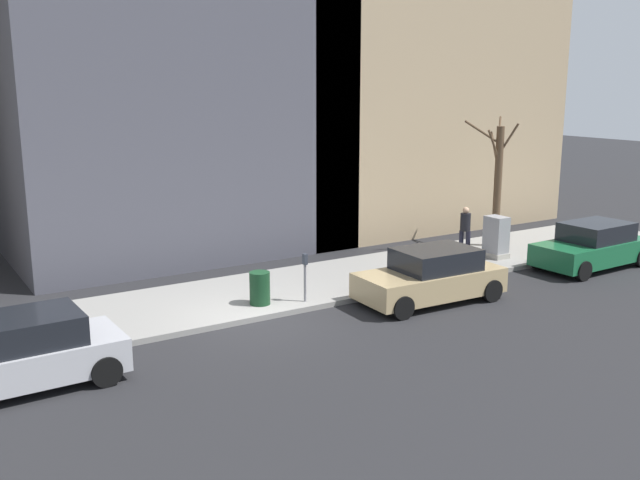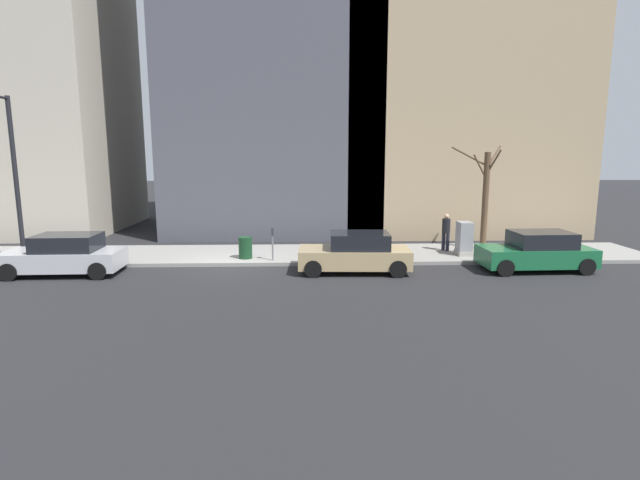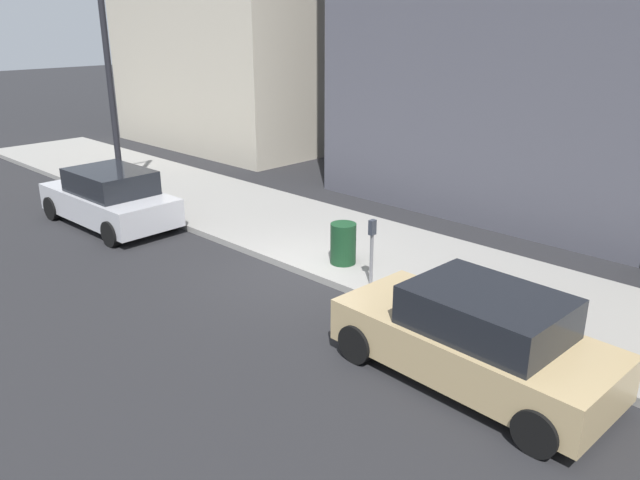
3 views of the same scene
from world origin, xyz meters
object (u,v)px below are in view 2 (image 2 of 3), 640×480
at_px(parked_car_tan, 356,253).
at_px(parked_car_silver, 65,255).
at_px(parked_car_green, 537,252).
at_px(office_tower_left, 445,64).
at_px(trash_bin, 245,248).
at_px(pedestrian_near_meter, 446,230).
at_px(utility_box, 464,239).
at_px(streetlamp, 11,165).
at_px(parking_meter, 273,240).
at_px(office_block_center, 274,48).
at_px(bare_tree, 485,196).
at_px(office_tower_right, 21,7).

distance_m(parked_car_tan, parked_car_silver, 10.88).
bearing_deg(parked_car_green, parked_car_silver, 88.56).
bearing_deg(office_tower_left, trash_bin, 134.85).
bearing_deg(trash_bin, parked_car_silver, 106.99).
bearing_deg(parked_car_silver, pedestrian_near_meter, -78.81).
xyz_separation_m(trash_bin, office_tower_left, (11.04, -11.10, 9.18)).
relative_size(utility_box, streetlamp, 0.22).
relative_size(parking_meter, office_block_center, 0.06).
bearing_deg(trash_bin, office_tower_left, -45.15).
relative_size(parking_meter, pedestrian_near_meter, 0.81).
height_order(trash_bin, pedestrian_near_meter, pedestrian_near_meter).
bearing_deg(trash_bin, parked_car_tan, -113.77).
xyz_separation_m(streetlamp, bare_tree, (2.34, -19.50, -1.47)).
bearing_deg(office_block_center, parked_car_tan, -163.55).
distance_m(parked_car_green, office_tower_right, 29.45).
bearing_deg(parking_meter, bare_tree, -77.04).
xyz_separation_m(streetlamp, office_block_center, (10.96, -9.65, 6.52)).
xyz_separation_m(utility_box, office_tower_left, (10.64, -1.78, 8.93)).
distance_m(utility_box, trash_bin, 9.33).
bearing_deg(utility_box, parking_meter, 95.95).
bearing_deg(office_tower_left, office_tower_right, 93.82).
relative_size(pedestrian_near_meter, office_tower_right, 0.07).
bearing_deg(parked_car_silver, parking_meter, -79.88).
relative_size(parked_car_silver, trash_bin, 4.71).
height_order(pedestrian_near_meter, office_block_center, office_block_center).
distance_m(parked_car_silver, office_tower_right, 17.62).
bearing_deg(office_block_center, pedestrian_near_meter, -138.17).
xyz_separation_m(parked_car_green, parking_meter, (1.46, 10.26, 0.24)).
distance_m(streetlamp, pedestrian_near_meter, 18.03).
bearing_deg(parked_car_tan, bare_tree, -57.23).
bearing_deg(trash_bin, utility_box, -87.54).
bearing_deg(utility_box, parked_car_green, -137.74).
bearing_deg(parking_meter, office_tower_right, 55.34).
xyz_separation_m(parking_meter, bare_tree, (2.17, -9.45, 1.57)).
relative_size(parking_meter, bare_tree, 0.29).
xyz_separation_m(parked_car_green, trash_bin, (1.91, 11.42, -0.14)).
distance_m(utility_box, streetlamp, 18.50).
bearing_deg(office_tower_right, utility_box, -111.90).
bearing_deg(parked_car_tan, parking_meter, 67.58).
bearing_deg(parked_car_tan, pedestrian_near_meter, -50.76).
xyz_separation_m(bare_tree, office_block_center, (8.62, 9.84, 7.98)).
relative_size(bare_tree, pedestrian_near_meter, 2.82).
height_order(parked_car_green, office_block_center, office_block_center).
distance_m(parked_car_tan, streetlamp, 13.74).
relative_size(parked_car_green, parked_car_tan, 1.00).
bearing_deg(office_block_center, parked_car_green, -139.01).
relative_size(streetlamp, office_block_center, 0.31).
xyz_separation_m(parked_car_tan, office_tower_left, (12.98, -6.70, 9.04)).
bearing_deg(parked_car_tan, streetlamp, 86.58).
bearing_deg(bare_tree, parked_car_silver, 102.23).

